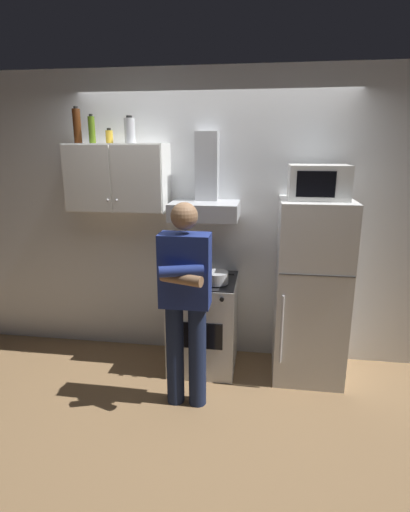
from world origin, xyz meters
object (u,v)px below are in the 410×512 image
Objects in this scene: person_standing at (185,299)px; bottle_canister_steel at (130,130)px; upper_cabinet at (118,178)px; bottle_spice_jar at (109,136)px; bottle_olive_oil at (92,130)px; cooking_pot at (216,278)px; microwave at (318,182)px; stove_oven at (204,323)px; refrigerator at (311,291)px; range_hood at (206,196)px; bottle_rum_dark at (77,126)px.

bottle_canister_steel is at bearing 130.50° from person_standing.
upper_cabinet is 6.99× the size of bottle_spice_jar.
bottle_olive_oil is at bearing 143.83° from person_standing.
bottle_olive_oil is (-1.13, 0.21, 1.24)m from cooking_pot.
upper_cabinet reaches higher than microwave.
stove_oven is 1.89m from bottle_spice_jar.
refrigerator is 6.96× the size of bottle_canister_steel.
upper_cabinet is 3.91× the size of bottle_canister_steel.
range_hood is 2.42× the size of bottle_rum_dark.
bottle_spice_jar reaches higher than upper_cabinet.
cooking_pot is (0.18, 0.49, 0.02)m from person_standing.
refrigerator is at bearing 0.04° from stove_oven.
range_hood is 0.97m from microwave.
range_hood is at bearing 172.45° from refrigerator.
cooking_pot is 1.01× the size of bottle_rum_dark.
bottle_spice_jar is (-0.19, 0.01, -0.05)m from bottle_canister_steel.
bottle_spice_jar is at bearing 171.90° from stove_oven.
bottle_olive_oil is (-1.95, 0.09, 1.37)m from refrigerator.
person_standing is at bearing -36.17° from bottle_olive_oil.
bottle_canister_steel reaches higher than microwave.
stove_oven is 6.79× the size of bottle_spice_jar.
bottle_olive_oil is (-1.00, 0.09, 1.73)m from stove_oven.
cooking_pot is at bearing -9.70° from bottle_rum_dark.
refrigerator is 5.13× the size of cooking_pot.
bottle_rum_dark is (-1.14, 0.10, 1.77)m from stove_oven.
bottle_spice_jar is (-0.06, -0.00, 0.36)m from upper_cabinet.
microwave is 2.09× the size of bottle_canister_steel.
bottle_olive_oil is (-0.95, 0.70, 1.26)m from person_standing.
range_hood is at bearing 1.44° from bottle_rum_dark.
range_hood is 1.00m from bottle_spice_jar.
stove_oven is 0.77m from person_standing.
bottle_canister_steel is at bearing -4.21° from upper_cabinet.
person_standing reaches higher than cooking_pot.
bottle_spice_jar is (-1.81, 0.10, 0.37)m from microwave.
refrigerator is at bearing -2.65° from bottle_olive_oil.
cooking_pot is 1.81m from bottle_rum_dark.
bottle_rum_dark is at bearing 177.09° from bottle_olive_oil.
bottle_olive_oil reaches higher than person_standing.
person_standing is 12.74× the size of bottle_spice_jar.
upper_cabinet is 1.75m from microwave.
bottle_olive_oil reaches higher than bottle_spice_jar.
bottle_olive_oil is 0.16m from bottle_spice_jar.
range_hood is 5.83× the size of bottle_spice_jar.
bottle_olive_oil is 1.90× the size of bottle_spice_jar.
microwave is at bearing -3.26° from bottle_spice_jar.
bottle_spice_jar reaches higher than stove_oven.
bottle_canister_steel reaches higher than cooking_pot.
person_standing is 5.26× the size of cooking_pot.
upper_cabinet is at bearing 135.74° from person_standing.
bottle_spice_jar is at bearing 176.16° from refrigerator.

